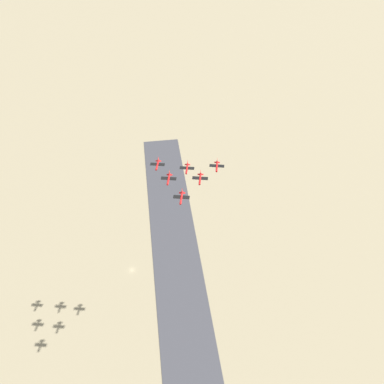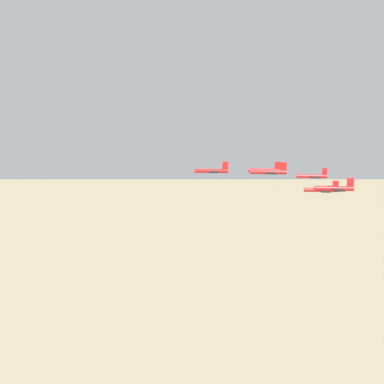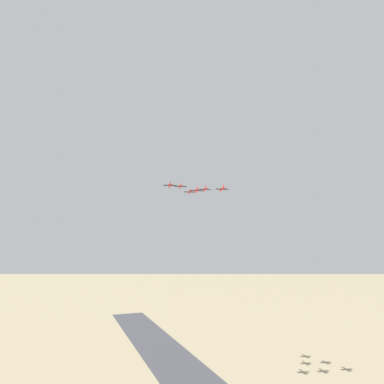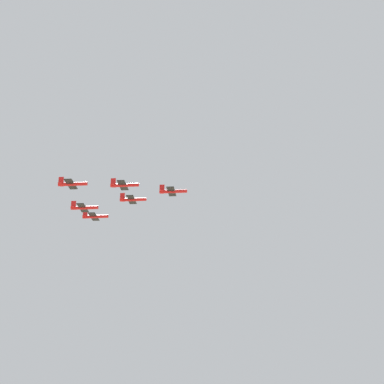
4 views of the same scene
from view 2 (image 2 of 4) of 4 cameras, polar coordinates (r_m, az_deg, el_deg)
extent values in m
cylinder|color=red|center=(127.59, 2.07, 2.26)|extent=(1.89, 8.13, 0.99)
cube|color=black|center=(127.57, 2.31, 2.26)|extent=(7.73, 2.98, 0.16)
cube|color=red|center=(127.38, 3.57, 2.80)|extent=(0.29, 1.44, 1.97)
cube|color=red|center=(127.51, 3.56, 2.25)|extent=(2.96, 1.30, 0.11)
cylinder|color=red|center=(120.11, 8.15, 2.12)|extent=(1.89, 8.13, 0.99)
cube|color=black|center=(120.15, 8.41, 2.12)|extent=(7.73, 2.98, 0.16)
cube|color=red|center=(120.25, 9.75, 2.68)|extent=(0.29, 1.44, 1.97)
cube|color=red|center=(120.38, 9.73, 2.10)|extent=(2.96, 1.30, 0.11)
cylinder|color=red|center=(135.44, 7.71, 2.29)|extent=(1.89, 8.13, 0.99)
cube|color=black|center=(135.47, 7.93, 2.28)|extent=(7.73, 2.98, 0.16)
cube|color=red|center=(135.55, 9.12, 2.79)|extent=(0.29, 1.44, 1.97)
cube|color=red|center=(135.68, 9.11, 2.27)|extent=(2.96, 1.30, 0.11)
cylinder|color=red|center=(114.54, 14.89, 0.36)|extent=(1.89, 8.13, 0.99)
cube|color=black|center=(114.64, 15.16, 0.36)|extent=(7.73, 2.98, 0.16)
cube|color=red|center=(115.04, 16.54, 0.95)|extent=(0.29, 1.44, 1.97)
cube|color=red|center=(115.20, 16.52, 0.34)|extent=(2.96, 1.30, 0.11)
cylinder|color=red|center=(129.82, 13.62, 0.22)|extent=(1.89, 8.13, 0.99)
cube|color=black|center=(129.91, 13.85, 0.22)|extent=(7.73, 2.98, 0.16)
cube|color=red|center=(130.23, 15.08, 0.74)|extent=(0.29, 1.44, 1.97)
cube|color=red|center=(130.40, 15.06, 0.20)|extent=(2.96, 1.30, 0.11)
cylinder|color=red|center=(144.63, 12.66, 1.65)|extent=(1.89, 8.13, 0.99)
cube|color=black|center=(144.71, 12.87, 1.65)|extent=(7.73, 2.98, 0.16)
cube|color=red|center=(145.01, 13.97, 2.11)|extent=(0.29, 1.44, 1.97)
cube|color=red|center=(145.15, 13.96, 1.63)|extent=(2.96, 1.30, 0.11)
camera|label=1|loc=(198.32, -48.74, 38.01)|focal=35.00mm
camera|label=3|loc=(218.34, 65.12, -10.48)|focal=28.00mm
camera|label=4|loc=(342.54, -0.41, -7.01)|focal=70.00mm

